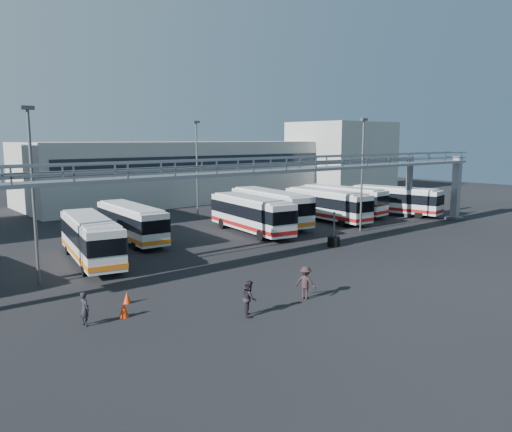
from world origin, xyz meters
TOP-DOWN VIEW (x-y plane):
  - ground at (0.00, 0.00)m, footprint 140.00×140.00m
  - gantry at (0.00, 5.87)m, footprint 51.40×5.15m
  - warehouse at (12.00, 38.00)m, footprint 42.00×14.00m
  - building_right at (38.00, 32.00)m, footprint 14.00×12.00m
  - light_pole_left at (-16.00, 8.00)m, footprint 0.70×0.35m
  - light_pole_mid at (12.00, 7.00)m, footprint 0.70×0.35m
  - light_pole_back at (4.00, 22.00)m, footprint 0.70×0.35m
  - bus_2 at (-11.63, 11.16)m, footprint 4.26×10.64m
  - bus_3 at (-6.39, 15.91)m, footprint 3.04×10.16m
  - bus_5 at (3.56, 12.58)m, footprint 3.97×11.05m
  - bus_6 at (7.69, 14.70)m, footprint 4.27×11.48m
  - bus_7 at (13.73, 12.79)m, footprint 3.25×10.73m
  - bus_8 at (18.35, 14.67)m, footprint 3.22×10.50m
  - bus_9 at (22.96, 11.07)m, footprint 4.29×10.47m
  - pedestrian_a at (-16.34, -0.11)m, footprint 0.44×0.62m
  - pedestrian_b at (-9.79, -3.84)m, footprint 1.01×1.06m
  - pedestrian_c at (-5.86, -3.72)m, footprint 1.06×1.30m
  - cone_left at (-14.52, -0.22)m, footprint 0.51×0.51m
  - cone_right at (-13.52, 1.59)m, footprint 0.52×0.52m
  - tire_stack at (5.10, 4.10)m, footprint 0.96×0.96m

SIDE VIEW (x-z plane):
  - ground at x=0.00m, z-range 0.00..0.00m
  - cone_right at x=-13.52m, z-range 0.00..0.62m
  - cone_left at x=-14.52m, z-range 0.00..0.74m
  - tire_stack at x=5.10m, z-range -0.91..1.84m
  - pedestrian_a at x=-16.34m, z-range 0.00..1.58m
  - pedestrian_b at x=-9.79m, z-range 0.00..1.73m
  - pedestrian_c at x=-5.86m, z-range 0.00..1.76m
  - bus_3 at x=-6.39m, z-range 0.16..3.20m
  - bus_9 at x=22.96m, z-range 0.16..3.26m
  - bus_8 at x=18.35m, z-range 0.17..3.31m
  - bus_2 at x=-11.63m, z-range 0.17..3.32m
  - bus_7 at x=13.73m, z-range 0.17..3.38m
  - bus_5 at x=3.56m, z-range 0.17..3.46m
  - bus_6 at x=7.69m, z-range 0.18..3.59m
  - warehouse at x=12.00m, z-range 0.00..8.00m
  - building_right at x=38.00m, z-range 0.00..11.00m
  - gantry at x=0.00m, z-range 1.96..9.06m
  - light_pole_left at x=-16.00m, z-range 0.62..10.83m
  - light_pole_mid at x=12.00m, z-range 0.62..10.83m
  - light_pole_back at x=4.00m, z-range 0.62..10.83m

